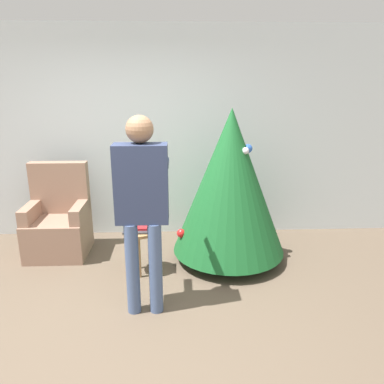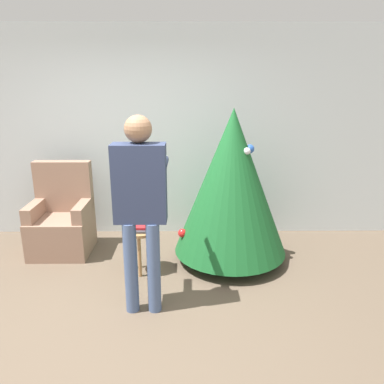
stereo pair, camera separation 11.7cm
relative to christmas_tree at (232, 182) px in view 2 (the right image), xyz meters
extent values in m
plane|color=brown|center=(-1.13, -1.36, -0.93)|extent=(14.00, 14.00, 0.00)
cube|color=silver|center=(-1.13, 0.87, 0.42)|extent=(8.00, 0.06, 2.70)
cylinder|color=brown|center=(0.00, 0.00, -0.88)|extent=(0.10, 0.10, 0.12)
cone|color=#195B28|center=(0.00, 0.00, 0.00)|extent=(1.28, 1.28, 1.63)
sphere|color=white|center=(0.14, -0.12, 0.38)|extent=(0.08, 0.08, 0.08)
sphere|color=red|center=(-0.55, -0.09, -0.57)|extent=(0.10, 0.10, 0.10)
sphere|color=#2856B2|center=(0.24, 0.43, -0.40)|extent=(0.08, 0.08, 0.08)
sphere|color=#2856B2|center=(0.19, 0.01, 0.38)|extent=(0.10, 0.10, 0.10)
cube|color=#93705B|center=(-2.02, 0.19, -0.71)|extent=(0.69, 0.62, 0.46)
cube|color=#93705B|center=(-2.02, 0.43, -0.16)|extent=(0.69, 0.14, 0.63)
cube|color=#93705B|center=(-2.31, 0.19, -0.39)|extent=(0.12, 0.56, 0.18)
cube|color=#93705B|center=(-1.74, 0.19, -0.39)|extent=(0.12, 0.56, 0.18)
cylinder|color=#475B84|center=(-0.99, -1.02, -0.51)|extent=(0.12, 0.12, 0.85)
cylinder|color=#475B84|center=(-0.79, -1.02, -0.51)|extent=(0.12, 0.12, 0.85)
cube|color=#2D3856|center=(-0.89, -0.96, 0.26)|extent=(0.45, 0.20, 0.68)
sphere|color=#936B4C|center=(-0.89, -0.93, 0.71)|extent=(0.23, 0.23, 0.23)
cylinder|color=#2D3856|center=(-1.08, -0.77, 0.39)|extent=(0.08, 0.30, 0.08)
cylinder|color=#2D3856|center=(-0.70, -0.77, 0.39)|extent=(0.08, 0.30, 0.08)
cube|color=white|center=(-0.70, -0.58, 0.39)|extent=(0.04, 0.14, 0.04)
cylinder|color=#A37547|center=(-1.00, -0.29, -0.46)|extent=(0.35, 0.35, 0.03)
cylinder|color=#A37547|center=(-1.00, -0.41, -0.71)|extent=(0.04, 0.04, 0.46)
cylinder|color=#A37547|center=(-0.90, -0.23, -0.71)|extent=(0.04, 0.04, 0.46)
cylinder|color=#A37547|center=(-1.11, -0.23, -0.71)|extent=(0.04, 0.04, 0.46)
cube|color=#38383D|center=(-1.00, -0.29, -0.44)|extent=(0.33, 0.22, 0.02)
cube|color=#B21E23|center=(-1.00, -0.29, -0.41)|extent=(0.17, 0.12, 0.02)
camera|label=1|loc=(-0.59, -4.01, 1.10)|focal=35.00mm
camera|label=2|loc=(-0.47, -4.01, 1.10)|focal=35.00mm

